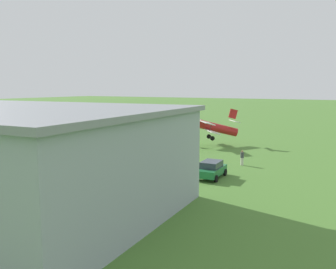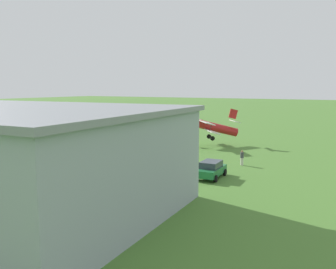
% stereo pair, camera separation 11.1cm
% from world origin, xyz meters
% --- Properties ---
extents(ground_plane, '(400.00, 400.00, 0.00)m').
position_xyz_m(ground_plane, '(0.00, 0.00, 0.00)').
color(ground_plane, '#47752D').
extents(biplane, '(7.92, 7.86, 4.41)m').
position_xyz_m(biplane, '(-3.44, 1.05, 2.71)').
color(biplane, '#B21E1E').
extents(car_green, '(2.21, 4.05, 1.57)m').
position_xyz_m(car_green, '(-10.47, 17.91, 0.81)').
color(car_green, '#1E6B38').
rests_on(car_green, ground_plane).
extents(car_black, '(2.23, 4.64, 1.59)m').
position_xyz_m(car_black, '(18.91, 17.03, 0.83)').
color(car_black, black).
rests_on(car_black, ground_plane).
extents(person_by_parked_cars, '(0.54, 0.54, 1.57)m').
position_xyz_m(person_by_parked_cars, '(14.75, 11.31, 0.77)').
color(person_by_parked_cars, '#72338C').
rests_on(person_by_parked_cars, ground_plane).
extents(person_crossing_taxiway, '(0.39, 0.39, 1.74)m').
position_xyz_m(person_crossing_taxiway, '(-3.48, 14.67, 0.87)').
color(person_crossing_taxiway, '#72338C').
rests_on(person_crossing_taxiway, ground_plane).
extents(person_beside_truck, '(0.50, 0.50, 1.61)m').
position_xyz_m(person_beside_truck, '(-11.29, 11.33, 0.80)').
color(person_beside_truck, beige).
rests_on(person_beside_truck, ground_plane).
extents(person_watching_takeoff, '(0.52, 0.52, 1.54)m').
position_xyz_m(person_watching_takeoff, '(19.44, 12.43, 0.76)').
color(person_watching_takeoff, '#B23333').
rests_on(person_watching_takeoff, ground_plane).
extents(person_at_fence_line, '(0.54, 0.54, 1.57)m').
position_xyz_m(person_at_fence_line, '(12.75, 13.42, 0.78)').
color(person_at_fence_line, '#33723F').
rests_on(person_at_fence_line, ground_plane).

